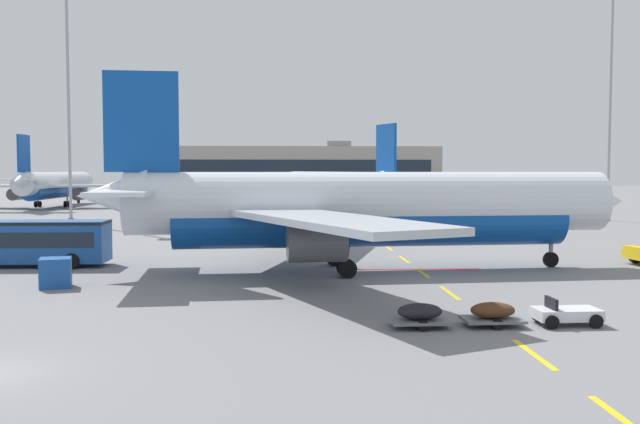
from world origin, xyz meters
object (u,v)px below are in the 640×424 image
Objects in this scene: apron_shuttle_bus at (14,240)px; uld_cargo_container at (56,273)px; baggage_train at (493,313)px; airliner_mid_left at (55,185)px; apron_light_mast_near at (68,72)px; airliner_far_center at (337,187)px; apron_light_mast_far at (611,73)px; airliner_foreground at (362,208)px.

apron_shuttle_bus is 6.27× the size of uld_cargo_container.
uld_cargo_container reaches higher than baggage_train.
uld_cargo_container is (26.24, -83.00, -2.96)m from airliner_mid_left.
apron_shuttle_bus is at bearing 143.95° from baggage_train.
airliner_far_center is at bearing 21.23° from apron_light_mast_near.
airliner_mid_left is 1.01× the size of airliner_far_center.
apron_shuttle_bus is 70.96m from apron_light_mast_far.
airliner_foreground is at bearing -53.67° from apron_light_mast_near.
apron_shuttle_bus is 32.22m from baggage_train.
airliner_mid_left is 88.14m from apron_light_mast_far.
apron_light_mast_near is (-7.46, 37.63, 16.05)m from apron_shuttle_bus.
apron_shuttle_bus is (-22.51, 3.13, -2.20)m from airliner_foreground.
baggage_train is at bearing -26.83° from uld_cargo_container.
airliner_foreground is 1.17× the size of apron_light_mast_far.
uld_cargo_container is at bearing -72.46° from airliner_mid_left.
airliner_foreground reaches higher than uld_cargo_container.
baggage_train is at bearing -36.05° from apron_shuttle_bus.
baggage_train is (0.76, -69.30, -3.32)m from airliner_far_center.
apron_light_mast_near reaches higher than uld_cargo_container.
airliner_foreground is 1.06× the size of airliner_far_center.
apron_shuttle_bus is at bearing 172.09° from airliner_foreground.
uld_cargo_container is (-17.21, -5.33, -3.15)m from airliner_foreground.
airliner_far_center is 69.38m from baggage_train.
apron_light_mast_far is (57.84, 37.71, 16.35)m from apron_shuttle_bus.
uld_cargo_container is at bearing -57.93° from apron_shuttle_bus.
apron_light_mast_far is (35.33, 40.84, 14.15)m from airliner_foreground.
baggage_train is (46.97, -93.49, -3.23)m from airliner_mid_left.
uld_cargo_container is 0.06× the size of apron_light_mast_far.
baggage_train is 0.30× the size of apron_light_mast_near.
airliner_far_center reaches higher than airliner_mid_left.
airliner_far_center is (2.75, 53.48, -0.11)m from airliner_foreground.
airliner_foreground is at bearing 17.21° from uld_cargo_container.
apron_light_mast_far is (78.78, -36.83, 14.34)m from airliner_mid_left.
airliner_mid_left is 77.45m from apron_shuttle_bus.
apron_light_mast_far is at bearing 49.14° from airliner_foreground.
apron_light_mast_far reaches higher than airliner_foreground.
airliner_mid_left is 104.67m from baggage_train.
airliner_far_center is 62.18m from uld_cargo_container.
airliner_mid_left is 2.74× the size of apron_shuttle_bus.
airliner_far_center is at bearing -27.63° from airliner_mid_left.
airliner_foreground is 18.29m from uld_cargo_container.
apron_light_mast_far is (32.57, -12.64, 14.26)m from airliner_far_center.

